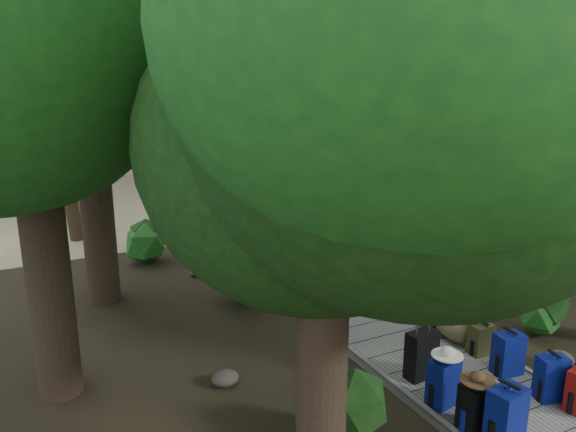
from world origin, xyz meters
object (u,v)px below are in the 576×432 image
backpack_right_c (508,352)px  kayak (71,200)px  backpack_left_a (506,414)px  lone_suitcase_on_sand (216,200)px  backpack_left_b (475,405)px  backpack_right_b (551,376)px  backpack_right_d (481,337)px  backpack_left_c (443,380)px  duffel_right_khaki (447,322)px  sun_lounger (291,183)px  duffel_right_black (432,311)px  suitcase_on_boardwalk (421,355)px

backpack_right_c → kayak: 14.52m
backpack_left_a → kayak: 15.29m
backpack_left_a → lone_suitcase_on_sand: (0.90, 12.24, -0.19)m
backpack_left_b → backpack_left_a: bearing=-77.7°
backpack_left_a → backpack_right_b: size_ratio=1.20×
backpack_right_d → backpack_left_c: bearing=-149.9°
backpack_left_c → backpack_right_c: 1.35m
backpack_left_b → duffel_right_khaki: 2.51m
backpack_right_d → sun_lounger: bearing=78.5°
backpack_right_c → sun_lounger: (2.91, 12.45, -0.13)m
backpack_left_b → backpack_right_d: 1.99m
backpack_right_c → duffel_right_black: bearing=93.8°
backpack_left_b → backpack_right_b: bearing=-2.1°
backpack_right_d → duffel_right_black: (-0.01, 1.10, -0.01)m
backpack_right_b → backpack_left_b: bearing=-162.4°
backpack_left_b → backpack_right_c: (1.37, 0.75, -0.00)m
backpack_left_b → backpack_right_b: (1.37, 0.04, -0.01)m
backpack_left_a → duffel_right_black: 3.12m
duffel_right_khaki → lone_suitcase_on_sand: bearing=92.1°
backpack_right_d → suitcase_on_boardwalk: bearing=-172.5°
suitcase_on_boardwalk → kayak: size_ratio=0.21×
backpack_left_b → kayak: (-2.94, 14.61, -0.27)m
duffel_right_black → suitcase_on_boardwalk: 1.75m
sun_lounger → kayak: bearing=178.1°
duffel_right_khaki → backpack_right_d: bearing=-88.2°
duffel_right_khaki → backpack_left_b: bearing=-125.2°
backpack_right_b → duffel_right_khaki: size_ratio=1.00×
backpack_left_c → backpack_right_b: bearing=-31.2°
backpack_left_c → duffel_right_khaki: size_ratio=1.05×
backpack_left_b → kayak: 14.91m
backpack_left_a → lone_suitcase_on_sand: backpack_left_a is taller
backpack_left_c → suitcase_on_boardwalk: bearing=64.8°
backpack_right_b → duffel_right_black: backpack_right_b is taller
duffel_right_khaki → duffel_right_black: 0.39m
backpack_right_d → sun_lounger: 12.18m
lone_suitcase_on_sand → kayak: size_ratio=0.18×
backpack_right_b → duffel_right_black: 2.41m
backpack_right_b → suitcase_on_boardwalk: bearing=150.5°
lone_suitcase_on_sand → backpack_right_d: bearing=-71.9°
backpack_right_b → suitcase_on_boardwalk: 1.66m
backpack_left_c → sun_lounger: size_ratio=0.37×
backpack_left_b → sun_lounger: backpack_left_b is taller
duffel_right_black → sun_lounger: size_ratio=0.42×
backpack_right_c → duffel_right_khaki: bearing=93.7°
duffel_right_black → backpack_right_b: bearing=-86.2°
backpack_left_c → kayak: size_ratio=0.21×
backpack_right_c → kayak: size_ratio=0.20×
backpack_left_b → kayak: backpack_left_b is taller
duffel_right_khaki → backpack_left_c: bearing=-133.9°
backpack_right_b → backpack_right_c: backpack_right_c is taller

